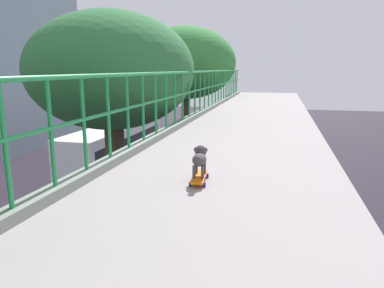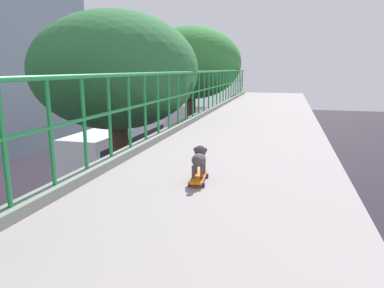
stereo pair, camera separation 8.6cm
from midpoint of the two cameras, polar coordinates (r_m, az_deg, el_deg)
city_bus at (r=23.29m, az=-12.21°, el=-0.32°), size 2.53×10.40×3.06m
roadside_tree_mid at (r=9.99m, az=-13.05°, el=10.85°), size 4.48×4.48×8.13m
roadside_tree_far at (r=18.29m, az=-1.17°, el=12.73°), size 5.03×5.03×8.70m
toy_skateboard at (r=4.24m, az=0.58°, el=-5.32°), size 0.23×0.56×0.08m
small_dog at (r=4.21m, az=0.66°, el=-2.21°), size 0.20×0.41×0.34m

